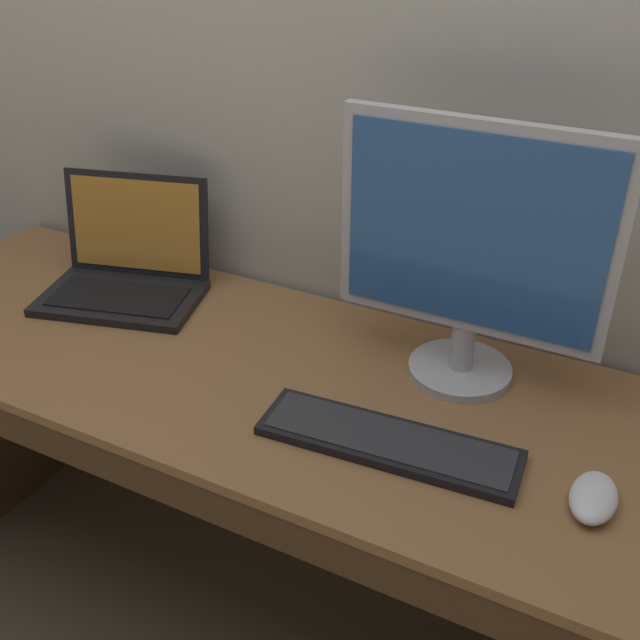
# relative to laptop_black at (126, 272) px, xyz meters

# --- Properties ---
(ground_plane) EXTENTS (14.00, 14.00, 0.00)m
(ground_plane) POSITION_rel_laptop_black_xyz_m (0.40, -0.12, -0.78)
(ground_plane) COLOR brown
(desk) EXTENTS (1.74, 0.60, 0.73)m
(desk) POSITION_rel_laptop_black_xyz_m (0.40, -0.13, -0.29)
(desk) COLOR olive
(desk) RESTS_ON ground
(laptop_black) EXTENTS (0.39, 0.33, 0.24)m
(laptop_black) POSITION_rel_laptop_black_xyz_m (0.00, 0.00, 0.00)
(laptop_black) COLOR black
(laptop_black) RESTS_ON desk
(external_monitor) EXTENTS (0.48, 0.19, 0.48)m
(external_monitor) POSITION_rel_laptop_black_xyz_m (0.75, 0.02, 0.20)
(external_monitor) COLOR #B7B7BC
(external_monitor) RESTS_ON desk
(wired_keyboard) EXTENTS (0.44, 0.15, 0.02)m
(wired_keyboard) POSITION_rel_laptop_black_xyz_m (0.71, -0.22, -0.04)
(wired_keyboard) COLOR black
(wired_keyboard) RESTS_ON desk
(computer_mouse) EXTENTS (0.07, 0.12, 0.03)m
(computer_mouse) POSITION_rel_laptop_black_xyz_m (1.03, -0.20, -0.03)
(computer_mouse) COLOR white
(computer_mouse) RESTS_ON desk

